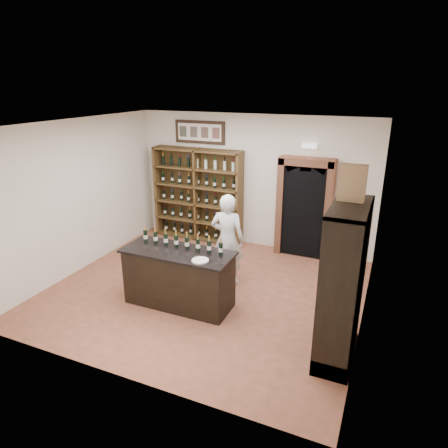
# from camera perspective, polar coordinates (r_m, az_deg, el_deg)

# --- Properties ---
(floor) EXTENTS (5.50, 5.50, 0.00)m
(floor) POSITION_cam_1_polar(r_m,az_deg,el_deg) (7.50, -2.68, -9.43)
(floor) COLOR #9B4F3E
(floor) RESTS_ON ground
(ceiling) EXTENTS (5.50, 5.50, 0.00)m
(ceiling) POSITION_cam_1_polar(r_m,az_deg,el_deg) (6.58, -3.11, 14.02)
(ceiling) COLOR white
(ceiling) RESTS_ON wall_back
(wall_back) EXTENTS (5.50, 0.04, 3.00)m
(wall_back) POSITION_cam_1_polar(r_m,az_deg,el_deg) (9.12, 4.10, 6.03)
(wall_back) COLOR silver
(wall_back) RESTS_ON ground
(wall_left) EXTENTS (0.04, 5.00, 3.00)m
(wall_left) POSITION_cam_1_polar(r_m,az_deg,el_deg) (8.44, -19.93, 3.76)
(wall_left) COLOR silver
(wall_left) RESTS_ON ground
(wall_right) EXTENTS (0.04, 5.00, 3.00)m
(wall_right) POSITION_cam_1_polar(r_m,az_deg,el_deg) (6.25, 20.40, -1.70)
(wall_right) COLOR silver
(wall_right) RESTS_ON ground
(wine_shelf) EXTENTS (2.20, 0.38, 2.20)m
(wine_shelf) POSITION_cam_1_polar(r_m,az_deg,el_deg) (9.57, -3.67, 4.22)
(wine_shelf) COLOR #533C1C
(wine_shelf) RESTS_ON ground
(framed_picture) EXTENTS (1.25, 0.04, 0.52)m
(framed_picture) POSITION_cam_1_polar(r_m,az_deg,el_deg) (9.41, -3.48, 12.97)
(framed_picture) COLOR black
(framed_picture) RESTS_ON wall_back
(arched_doorway) EXTENTS (1.17, 0.35, 2.17)m
(arched_doorway) POSITION_cam_1_polar(r_m,az_deg,el_deg) (8.73, 11.42, 2.60)
(arched_doorway) COLOR black
(arched_doorway) RESTS_ON ground
(emergency_light) EXTENTS (0.30, 0.10, 0.10)m
(emergency_light) POSITION_cam_1_polar(r_m,az_deg,el_deg) (8.54, 12.13, 10.88)
(emergency_light) COLOR white
(emergency_light) RESTS_ON wall_back
(tasting_counter) EXTENTS (1.88, 0.78, 1.00)m
(tasting_counter) POSITION_cam_1_polar(r_m,az_deg,el_deg) (6.89, -6.46, -7.70)
(tasting_counter) COLOR black
(tasting_counter) RESTS_ON ground
(counter_bottle_0) EXTENTS (0.07, 0.07, 0.30)m
(counter_bottle_0) POSITION_cam_1_polar(r_m,az_deg,el_deg) (7.10, -11.16, -1.66)
(counter_bottle_0) COLOR black
(counter_bottle_0) RESTS_ON tasting_counter
(counter_bottle_1) EXTENTS (0.07, 0.07, 0.30)m
(counter_bottle_1) POSITION_cam_1_polar(r_m,az_deg,el_deg) (6.99, -9.76, -1.91)
(counter_bottle_1) COLOR black
(counter_bottle_1) RESTS_ON tasting_counter
(counter_bottle_2) EXTENTS (0.07, 0.07, 0.30)m
(counter_bottle_2) POSITION_cam_1_polar(r_m,az_deg,el_deg) (6.89, -8.32, -2.17)
(counter_bottle_2) COLOR black
(counter_bottle_2) RESTS_ON tasting_counter
(counter_bottle_3) EXTENTS (0.07, 0.07, 0.30)m
(counter_bottle_3) POSITION_cam_1_polar(r_m,az_deg,el_deg) (6.79, -6.84, -2.43)
(counter_bottle_3) COLOR black
(counter_bottle_3) RESTS_ON tasting_counter
(counter_bottle_4) EXTENTS (0.07, 0.07, 0.30)m
(counter_bottle_4) POSITION_cam_1_polar(r_m,az_deg,el_deg) (6.69, -5.31, -2.71)
(counter_bottle_4) COLOR black
(counter_bottle_4) RESTS_ON tasting_counter
(counter_bottle_5) EXTENTS (0.07, 0.07, 0.30)m
(counter_bottle_5) POSITION_cam_1_polar(r_m,az_deg,el_deg) (6.60, -3.74, -2.98)
(counter_bottle_5) COLOR black
(counter_bottle_5) RESTS_ON tasting_counter
(counter_bottle_6) EXTENTS (0.07, 0.07, 0.30)m
(counter_bottle_6) POSITION_cam_1_polar(r_m,az_deg,el_deg) (6.52, -2.12, -3.27)
(counter_bottle_6) COLOR black
(counter_bottle_6) RESTS_ON tasting_counter
(counter_bottle_7) EXTENTS (0.07, 0.07, 0.30)m
(counter_bottle_7) POSITION_cam_1_polar(r_m,az_deg,el_deg) (6.44, -0.47, -3.55)
(counter_bottle_7) COLOR black
(counter_bottle_7) RESTS_ON tasting_counter
(side_cabinet) EXTENTS (0.48, 1.20, 2.20)m
(side_cabinet) POSITION_cam_1_polar(r_m,az_deg,el_deg) (5.76, 16.59, -11.38)
(side_cabinet) COLOR black
(side_cabinet) RESTS_ON ground
(shopkeeper) EXTENTS (0.67, 0.47, 1.75)m
(shopkeeper) POSITION_cam_1_polar(r_m,az_deg,el_deg) (7.43, 0.49, -2.22)
(shopkeeper) COLOR silver
(shopkeeper) RESTS_ON ground
(plate) EXTENTS (0.27, 0.27, 0.02)m
(plate) POSITION_cam_1_polar(r_m,az_deg,el_deg) (6.27, -3.42, -5.23)
(plate) COLOR beige
(plate) RESTS_ON tasting_counter
(wine_crate) EXTENTS (0.34, 0.15, 0.47)m
(wine_crate) POSITION_cam_1_polar(r_m,az_deg,el_deg) (5.33, 17.86, 5.60)
(wine_crate) COLOR tan
(wine_crate) RESTS_ON side_cabinet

